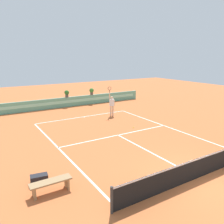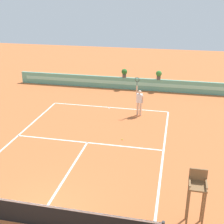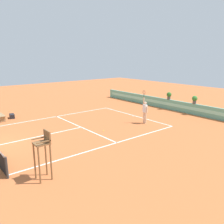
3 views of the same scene
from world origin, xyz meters
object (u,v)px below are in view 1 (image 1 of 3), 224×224
(bench_courtside, at_px, (51,184))
(tennis_ball_near_baseline, at_px, (133,127))
(gear_bag, at_px, (39,179))
(potted_plant_centre, at_px, (67,93))
(potted_plant_right, at_px, (92,91))
(tennis_player, at_px, (112,104))

(bench_courtside, xyz_separation_m, tennis_ball_near_baseline, (7.57, 4.89, -0.34))
(bench_courtside, xyz_separation_m, gear_bag, (-0.21, 0.95, -0.20))
(gear_bag, height_order, potted_plant_centre, potted_plant_centre)
(bench_courtside, bearing_deg, potted_plant_centre, 66.95)
(bench_courtside, distance_m, potted_plant_right, 16.72)
(bench_courtside, relative_size, tennis_ball_near_baseline, 23.53)
(bench_courtside, relative_size, potted_plant_centre, 2.21)
(bench_courtside, relative_size, gear_bag, 2.29)
(tennis_ball_near_baseline, height_order, potted_plant_centre, potted_plant_centre)
(gear_bag, relative_size, potted_plant_centre, 0.97)
(potted_plant_right, bearing_deg, bench_courtside, -121.99)
(potted_plant_right, distance_m, potted_plant_centre, 2.82)
(tennis_player, xyz_separation_m, tennis_ball_near_baseline, (-0.43, -3.74, -1.02))
(bench_courtside, distance_m, gear_bag, 0.99)
(tennis_ball_near_baseline, distance_m, potted_plant_centre, 9.50)
(gear_bag, distance_m, tennis_ball_near_baseline, 8.72)
(gear_bag, bearing_deg, tennis_ball_near_baseline, 26.87)
(tennis_ball_near_baseline, bearing_deg, gear_bag, -153.13)
(tennis_player, height_order, potted_plant_right, tennis_player)
(tennis_player, distance_m, potted_plant_right, 5.61)
(bench_courtside, height_order, tennis_player, tennis_player)
(gear_bag, relative_size, potted_plant_right, 0.97)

